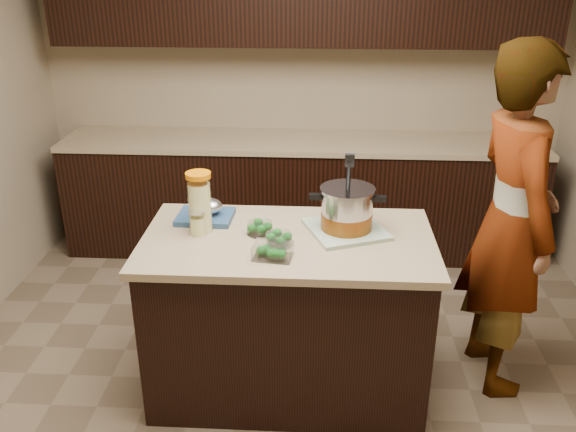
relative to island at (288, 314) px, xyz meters
name	(u,v)px	position (x,y,z in m)	size (l,w,h in m)	color
ground_plane	(288,383)	(0.00, 0.00, -0.45)	(4.00, 4.00, 0.00)	brown
room_shell	(288,73)	(0.00, 0.00, 1.26)	(4.04, 4.04, 2.72)	tan
back_cabinets	(301,133)	(0.00, 1.74, 0.49)	(3.60, 0.63, 2.33)	black
island	(288,314)	(0.00, 0.00, 0.00)	(1.46, 0.81, 0.90)	black
dish_towel	(346,229)	(0.29, 0.10, 0.46)	(0.36, 0.36, 0.02)	#578259
stock_pot	(347,211)	(0.29, 0.10, 0.56)	(0.39, 0.28, 0.39)	#B7B7BC
lemonade_pitcher	(200,204)	(-0.45, 0.07, 0.59)	(0.14, 0.14, 0.31)	#DBD886
mason_jar	(198,223)	(-0.45, 0.02, 0.51)	(0.11, 0.11, 0.14)	#DBD886
broccoli_tub_left	(260,229)	(-0.15, 0.04, 0.48)	(0.13, 0.13, 0.06)	silver
broccoli_tub_right	(279,240)	(-0.04, -0.08, 0.48)	(0.13, 0.13, 0.06)	silver
broccoli_tub_rect	(273,252)	(-0.06, -0.21, 0.48)	(0.20, 0.15, 0.07)	silver
blue_tray	(207,213)	(-0.44, 0.20, 0.49)	(0.30, 0.24, 0.11)	navy
person	(511,223)	(1.14, 0.18, 0.48)	(0.68, 0.45, 1.86)	gray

